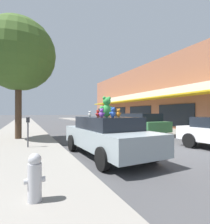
{
  "coord_description": "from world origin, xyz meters",
  "views": [
    {
      "loc": [
        -5.23,
        -6.27,
        1.62
      ],
      "look_at": [
        -1.93,
        0.89,
        1.66
      ],
      "focal_mm": 28.0,
      "sensor_mm": 36.0,
      "label": 1
    }
  ],
  "objects_px": {
    "teddy_bear_purple": "(102,113)",
    "fire_hydrant": "(35,177)",
    "teddy_bear_white": "(90,114)",
    "teddy_bear_yellow": "(102,114)",
    "teddy_bear_orange": "(118,113)",
    "parked_car_far_center": "(138,123)",
    "teddy_bear_blue": "(113,112)",
    "plush_art_car": "(107,135)",
    "street_tree": "(18,55)",
    "teddy_bear_red": "(98,114)",
    "teddy_bear_pink": "(106,112)",
    "parking_meter": "(28,128)",
    "teddy_bear_brown": "(99,114)",
    "teddy_bear_giant": "(107,107)"
  },
  "relations": [
    {
      "from": "teddy_bear_purple",
      "to": "fire_hydrant",
      "type": "distance_m",
      "value": 3.35
    },
    {
      "from": "teddy_bear_white",
      "to": "teddy_bear_yellow",
      "type": "bearing_deg",
      "value": 125.44
    },
    {
      "from": "teddy_bear_orange",
      "to": "parked_car_far_center",
      "type": "bearing_deg",
      "value": -121.86
    },
    {
      "from": "teddy_bear_white",
      "to": "teddy_bear_purple",
      "type": "xyz_separation_m",
      "value": [
        -0.18,
        -1.67,
        0.03
      ]
    },
    {
      "from": "teddy_bear_blue",
      "to": "parked_car_far_center",
      "type": "distance_m",
      "value": 7.73
    },
    {
      "from": "plush_art_car",
      "to": "teddy_bear_white",
      "type": "height_order",
      "value": "teddy_bear_white"
    },
    {
      "from": "teddy_bear_purple",
      "to": "street_tree",
      "type": "distance_m",
      "value": 7.08
    },
    {
      "from": "teddy_bear_red",
      "to": "teddy_bear_blue",
      "type": "height_order",
      "value": "teddy_bear_blue"
    },
    {
      "from": "teddy_bear_pink",
      "to": "teddy_bear_orange",
      "type": "bearing_deg",
      "value": 105.9
    },
    {
      "from": "teddy_bear_red",
      "to": "teddy_bear_blue",
      "type": "bearing_deg",
      "value": 88.1
    },
    {
      "from": "teddy_bear_purple",
      "to": "teddy_bear_blue",
      "type": "bearing_deg",
      "value": -171.55
    },
    {
      "from": "fire_hydrant",
      "to": "parking_meter",
      "type": "xyz_separation_m",
      "value": [
        -0.03,
        4.99,
        0.41
      ]
    },
    {
      "from": "plush_art_car",
      "to": "teddy_bear_yellow",
      "type": "xyz_separation_m",
      "value": [
        -0.08,
        0.27,
        0.79
      ]
    },
    {
      "from": "teddy_bear_red",
      "to": "fire_hydrant",
      "type": "height_order",
      "value": "teddy_bear_red"
    },
    {
      "from": "teddy_bear_blue",
      "to": "fire_hydrant",
      "type": "xyz_separation_m",
      "value": [
        -2.51,
        -2.06,
        -1.08
      ]
    },
    {
      "from": "teddy_bear_brown",
      "to": "fire_hydrant",
      "type": "bearing_deg",
      "value": 97.3
    },
    {
      "from": "teddy_bear_brown",
      "to": "street_tree",
      "type": "height_order",
      "value": "street_tree"
    },
    {
      "from": "teddy_bear_blue",
      "to": "street_tree",
      "type": "relative_size",
      "value": 0.05
    },
    {
      "from": "plush_art_car",
      "to": "teddy_bear_brown",
      "type": "bearing_deg",
      "value": 78.3
    },
    {
      "from": "teddy_bear_pink",
      "to": "teddy_bear_orange",
      "type": "height_order",
      "value": "teddy_bear_pink"
    },
    {
      "from": "teddy_bear_giant",
      "to": "parking_meter",
      "type": "bearing_deg",
      "value": -43.18
    },
    {
      "from": "teddy_bear_brown",
      "to": "fire_hydrant",
      "type": "relative_size",
      "value": 0.29
    },
    {
      "from": "teddy_bear_purple",
      "to": "teddy_bear_orange",
      "type": "xyz_separation_m",
      "value": [
        0.81,
        0.29,
        0.0
      ]
    },
    {
      "from": "teddy_bear_pink",
      "to": "street_tree",
      "type": "height_order",
      "value": "street_tree"
    },
    {
      "from": "teddy_bear_yellow",
      "to": "teddy_bear_brown",
      "type": "height_order",
      "value": "teddy_bear_yellow"
    },
    {
      "from": "teddy_bear_yellow",
      "to": "parking_meter",
      "type": "xyz_separation_m",
      "value": [
        -2.61,
        1.9,
        -0.61
      ]
    },
    {
      "from": "teddy_bear_white",
      "to": "teddy_bear_orange",
      "type": "xyz_separation_m",
      "value": [
        0.63,
        -1.38,
        0.04
      ]
    },
    {
      "from": "teddy_bear_brown",
      "to": "parking_meter",
      "type": "bearing_deg",
      "value": 23.05
    },
    {
      "from": "teddy_bear_yellow",
      "to": "parked_car_far_center",
      "type": "relative_size",
      "value": 0.05
    },
    {
      "from": "teddy_bear_pink",
      "to": "fire_hydrant",
      "type": "xyz_separation_m",
      "value": [
        -3.14,
        -3.95,
        -1.09
      ]
    },
    {
      "from": "teddy_bear_giant",
      "to": "teddy_bear_orange",
      "type": "xyz_separation_m",
      "value": [
        0.39,
        -0.19,
        -0.22
      ]
    },
    {
      "from": "teddy_bear_blue",
      "to": "parking_meter",
      "type": "bearing_deg",
      "value": -58.29
    },
    {
      "from": "teddy_bear_red",
      "to": "parked_car_far_center",
      "type": "relative_size",
      "value": 0.06
    },
    {
      "from": "teddy_bear_giant",
      "to": "teddy_bear_yellow",
      "type": "bearing_deg",
      "value": -86.17
    },
    {
      "from": "street_tree",
      "to": "teddy_bear_yellow",
      "type": "bearing_deg",
      "value": -57.72
    },
    {
      "from": "fire_hydrant",
      "to": "parking_meter",
      "type": "bearing_deg",
      "value": 90.3
    },
    {
      "from": "teddy_bear_giant",
      "to": "teddy_bear_yellow",
      "type": "distance_m",
      "value": 0.42
    },
    {
      "from": "teddy_bear_giant",
      "to": "fire_hydrant",
      "type": "relative_size",
      "value": 0.97
    },
    {
      "from": "teddy_bear_white",
      "to": "teddy_bear_giant",
      "type": "bearing_deg",
      "value": 123.84
    },
    {
      "from": "teddy_bear_white",
      "to": "fire_hydrant",
      "type": "bearing_deg",
      "value": 81.6
    },
    {
      "from": "teddy_bear_pink",
      "to": "teddy_bear_purple",
      "type": "distance_m",
      "value": 1.91
    },
    {
      "from": "teddy_bear_yellow",
      "to": "teddy_bear_orange",
      "type": "distance_m",
      "value": 0.68
    },
    {
      "from": "teddy_bear_giant",
      "to": "fire_hydrant",
      "type": "height_order",
      "value": "teddy_bear_giant"
    },
    {
      "from": "teddy_bear_purple",
      "to": "street_tree",
      "type": "relative_size",
      "value": 0.05
    },
    {
      "from": "teddy_bear_red",
      "to": "street_tree",
      "type": "height_order",
      "value": "street_tree"
    },
    {
      "from": "teddy_bear_brown",
      "to": "teddy_bear_pink",
      "type": "xyz_separation_m",
      "value": [
        0.3,
        -0.0,
        0.07
      ]
    },
    {
      "from": "teddy_bear_white",
      "to": "teddy_bear_orange",
      "type": "relative_size",
      "value": 0.75
    },
    {
      "from": "teddy_bear_yellow",
      "to": "teddy_bear_purple",
      "type": "height_order",
      "value": "teddy_bear_purple"
    },
    {
      "from": "teddy_bear_pink",
      "to": "parked_car_far_center",
      "type": "xyz_separation_m",
      "value": [
        4.52,
        3.84,
        -0.78
      ]
    },
    {
      "from": "teddy_bear_giant",
      "to": "parked_car_far_center",
      "type": "relative_size",
      "value": 0.16
    }
  ]
}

